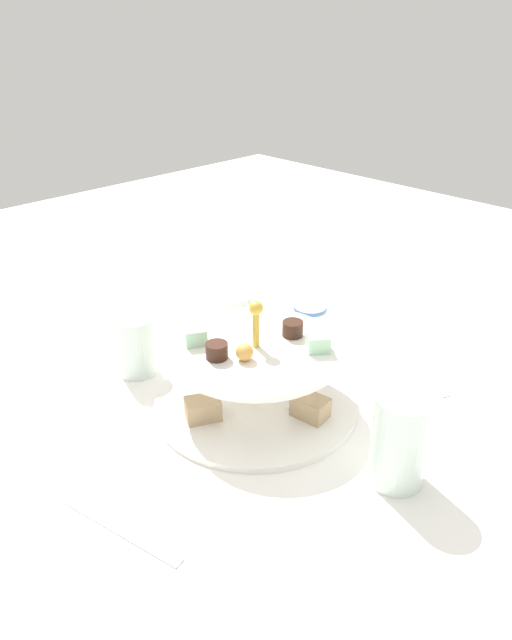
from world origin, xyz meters
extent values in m
plane|color=white|center=(0.00, 0.00, 0.00)|extent=(2.40, 2.40, 0.00)
cylinder|color=white|center=(0.00, 0.00, 0.01)|extent=(0.30, 0.30, 0.01)
cylinder|color=white|center=(0.00, 0.00, 0.09)|extent=(0.24, 0.24, 0.01)
cylinder|color=gold|center=(0.00, 0.00, 0.08)|extent=(0.01, 0.01, 0.16)
sphere|color=gold|center=(0.00, 0.00, 0.16)|extent=(0.02, 0.02, 0.02)
cube|color=tan|center=(0.06, -0.06, 0.03)|extent=(0.06, 0.05, 0.03)
cube|color=tan|center=(0.02, 0.08, 0.03)|extent=(0.05, 0.06, 0.03)
cube|color=tan|center=(-0.08, -0.02, 0.03)|extent=(0.05, 0.04, 0.03)
cylinder|color=#E5C660|center=(0.04, -0.03, 0.02)|extent=(0.04, 0.04, 0.01)
cylinder|color=#381E14|center=(-0.01, -0.06, 0.11)|extent=(0.03, 0.03, 0.02)
cylinder|color=#381E14|center=(0.01, 0.06, 0.11)|extent=(0.03, 0.03, 0.02)
cube|color=#B2E5BC|center=(0.07, 0.05, 0.11)|extent=(0.04, 0.04, 0.02)
cube|color=#B2E5BC|center=(-0.07, -0.05, 0.11)|extent=(0.04, 0.04, 0.02)
sphere|color=gold|center=(-0.01, 0.04, 0.11)|extent=(0.02, 0.02, 0.02)
cylinder|color=silver|center=(-0.23, -0.01, 0.06)|extent=(0.07, 0.07, 0.12)
cylinder|color=silver|center=(0.18, -0.14, 0.04)|extent=(0.06, 0.06, 0.07)
cylinder|color=white|center=(0.09, -0.22, 0.00)|extent=(0.09, 0.09, 0.01)
cylinder|color=white|center=(0.09, -0.22, 0.03)|extent=(0.06, 0.06, 0.04)
cylinder|color=#4772B2|center=(0.09, -0.22, 0.05)|extent=(0.06, 0.06, 0.01)
cube|color=silver|center=(-0.06, 0.27, 0.00)|extent=(0.17, 0.05, 0.00)
cube|color=silver|center=(-0.11, -0.26, 0.00)|extent=(0.16, 0.10, 0.00)
cylinder|color=silver|center=(0.19, 0.07, 0.05)|extent=(0.06, 0.06, 0.10)
camera|label=1|loc=(-0.50, 0.50, 0.51)|focal=33.09mm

